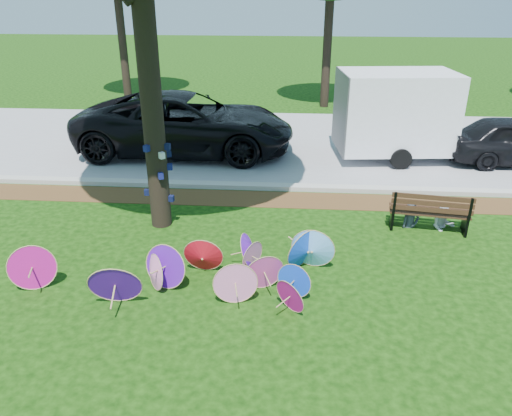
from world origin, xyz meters
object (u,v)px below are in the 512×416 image
at_px(parasol_pile, 211,266).
at_px(black_van, 186,124).
at_px(cargo_trailer, 395,111).
at_px(person_left, 413,203).
at_px(person_right, 446,205).
at_px(park_bench, 429,210).

height_order(parasol_pile, black_van, black_van).
bearing_deg(black_van, parasol_pile, -165.17).
height_order(cargo_trailer, person_left, cargo_trailer).
height_order(cargo_trailer, person_right, cargo_trailer).
relative_size(cargo_trailer, person_left, 2.90).
distance_m(black_van, person_right, 8.19).
height_order(parasol_pile, person_right, person_right).
bearing_deg(cargo_trailer, parasol_pile, -126.52).
bearing_deg(person_left, cargo_trailer, 65.79).
bearing_deg(parasol_pile, black_van, 104.64).
height_order(black_van, person_right, black_van).
height_order(person_left, person_right, person_left).
bearing_deg(person_right, person_left, 176.72).
relative_size(parasol_pile, person_right, 5.36).
relative_size(black_van, person_right, 6.20).
bearing_deg(black_van, park_bench, -127.55).
xyz_separation_m(park_bench, person_left, (-0.35, 0.05, 0.12)).
relative_size(park_bench, person_left, 1.52).
bearing_deg(black_van, person_right, -125.78).
height_order(cargo_trailer, park_bench, cargo_trailer).
distance_m(park_bench, person_right, 0.37).
bearing_deg(black_van, person_left, -128.86).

